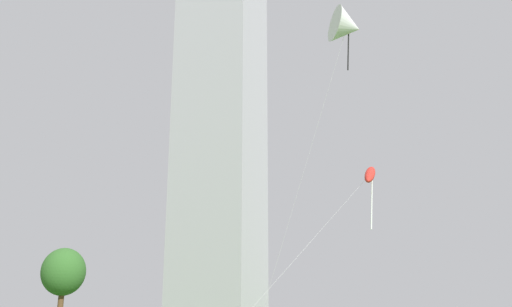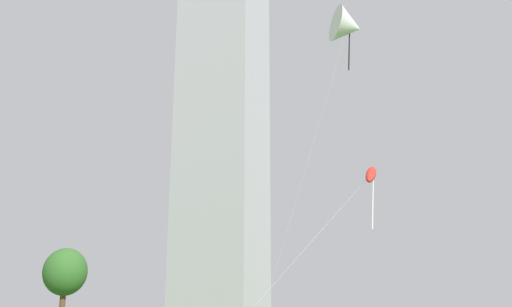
# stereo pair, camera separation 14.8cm
# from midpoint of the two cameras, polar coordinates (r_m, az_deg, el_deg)

# --- Properties ---
(kite_flying_1) EXTENTS (9.95, 8.81, 12.16)m
(kite_flying_1) POSITION_cam_midpoint_polar(r_m,az_deg,el_deg) (39.98, 11.91, -2.18)
(kite_flying_1) COLOR silver
(kite_flying_1) RESTS_ON ground
(kite_flying_2) EXTENTS (9.06, 5.21, 24.09)m
(kite_flying_2) POSITION_cam_midpoint_polar(r_m,az_deg,el_deg) (43.64, 9.58, 12.86)
(kite_flying_2) COLOR silver
(kite_flying_2) RESTS_ON ground
(park_tree_0) EXTENTS (3.66, 3.66, 6.73)m
(park_tree_0) POSITION_cam_midpoint_polar(r_m,az_deg,el_deg) (50.07, -19.05, -11.54)
(park_tree_0) COLOR brown
(park_tree_0) RESTS_ON ground
(distant_highrise_0) EXTENTS (25.76, 23.03, 103.17)m
(distant_highrise_0) POSITION_cam_midpoint_polar(r_m,az_deg,el_deg) (155.27, -3.47, 3.07)
(distant_highrise_0) COLOR #A8A8AD
(distant_highrise_0) RESTS_ON ground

